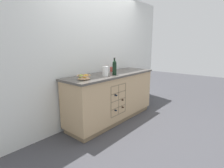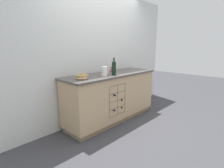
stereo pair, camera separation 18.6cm
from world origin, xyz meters
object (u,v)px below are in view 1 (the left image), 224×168
object	(u,v)px
white_pitcher	(105,71)
fruit_bowl	(84,77)
standing_wine_bottle	(114,67)
ceramic_mug	(112,69)

from	to	relation	value
white_pitcher	fruit_bowl	bearing A→B (deg)	171.39
fruit_bowl	standing_wine_bottle	xyz separation A→B (m)	(0.64, -0.10, 0.10)
fruit_bowl	ceramic_mug	distance (m)	1.00
white_pitcher	ceramic_mug	xyz separation A→B (m)	(0.54, 0.30, -0.04)
fruit_bowl	ceramic_mug	size ratio (longest dim) A/B	1.87
white_pitcher	standing_wine_bottle	world-z (taller)	standing_wine_bottle
ceramic_mug	standing_wine_bottle	world-z (taller)	standing_wine_bottle
fruit_bowl	white_pitcher	world-z (taller)	white_pitcher
fruit_bowl	standing_wine_bottle	distance (m)	0.66
white_pitcher	standing_wine_bottle	xyz separation A→B (m)	(0.20, -0.04, 0.05)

